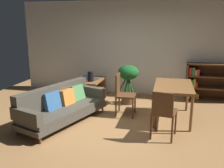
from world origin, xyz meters
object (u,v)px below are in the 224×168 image
Objects in this scene: dining_table at (173,88)px; media_console at (93,89)px; desk_speaker at (91,76)px; potted_floor_plant at (128,78)px; bookshelf at (207,82)px; dining_chair_far at (164,111)px; open_laptop at (92,78)px; dining_chair_near at (123,92)px; fabric_couch at (62,105)px.

media_console is at bearing 154.17° from dining_table.
desk_speaker is 0.20× the size of dining_table.
desk_speaker is at bearing 177.97° from potted_floor_plant.
dining_table is 1.90m from bookshelf.
dining_table is 1.02× the size of bookshelf.
open_laptop is at bearing 133.51° from dining_chair_far.
desk_speaker is 0.30× the size of dining_chair_far.
dining_chair_far is 2.89m from bookshelf.
potted_floor_plant is 2.20m from bookshelf.
dining_table is at bearing 0.77° from dining_chair_near.
desk_speaker is (-0.02, -0.16, 0.40)m from media_console.
bookshelf reaches higher than media_console.
fabric_couch is 1.59m from desk_speaker.
dining_table is at bearing 80.58° from dining_chair_far.
open_laptop is 0.36× the size of bookshelf.
bookshelf is (1.08, 2.68, -0.03)m from dining_chair_far.
open_laptop is 2.47m from dining_table.
open_laptop is 0.46× the size of potted_floor_plant.
fabric_couch reaches higher than media_console.
dining_chair_near is at bearing 29.56° from fabric_couch.
desk_speaker is at bearing -165.57° from bookshelf.
media_console is at bearing 83.53° from desk_speaker.
bookshelf is (0.91, 1.66, -0.19)m from dining_table.
bookshelf is at bearing 36.21° from fabric_couch.
dining_table is (2.29, 0.68, 0.32)m from fabric_couch.
fabric_couch is 2.43× the size of dining_chair_far.
fabric_couch is at bearing -143.79° from bookshelf.
dining_chair_far reaches higher than dining_table.
potted_floor_plant reaches higher than media_console.
dining_table is at bearing -25.83° from media_console.
dining_chair_far is (0.95, -1.86, -0.15)m from potted_floor_plant.
desk_speaker is 0.28× the size of dining_chair_near.
open_laptop is 0.49× the size of dining_chair_near.
dining_chair_near is at bearing -140.35° from bookshelf.
potted_floor_plant reaches higher than open_laptop.
dining_chair_near is (1.18, 0.67, 0.17)m from fabric_couch.
fabric_couch is at bearing -127.51° from potted_floor_plant.
fabric_couch is 1.66× the size of dining_table.
open_laptop is at bearing 165.32° from potted_floor_plant.
desk_speaker is 0.21× the size of bookshelf.
desk_speaker is at bearing -96.47° from media_console.
open_laptop is at bearing -170.17° from bookshelf.
dining_chair_near is (1.02, -1.05, 0.27)m from media_console.
potted_floor_plant is at bearing 52.49° from fabric_couch.
dining_chair_near is (1.10, -1.13, -0.02)m from open_laptop.
media_console is 1.49m from dining_chair_near.
desk_speaker is 3.16m from bookshelf.
desk_speaker reaches higher than dining_table.
dining_table reaches higher than fabric_couch.
media_console is 0.80× the size of bookshelf.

